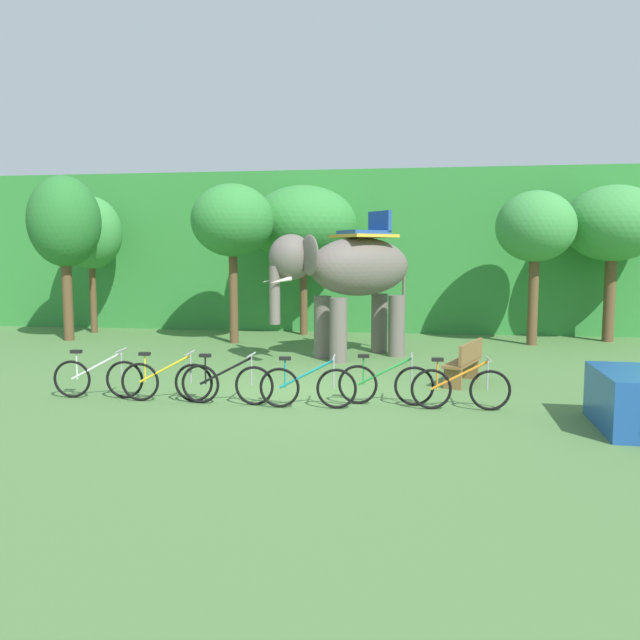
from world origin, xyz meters
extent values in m
plane|color=#4C753D|center=(0.00, 0.00, 0.00)|extent=(80.00, 80.00, 0.00)
cube|color=#338438|center=(0.00, 12.29, 2.74)|extent=(36.00, 6.00, 5.48)
cylinder|color=brown|center=(-8.59, 7.96, 1.15)|extent=(0.22, 0.22, 2.29)
ellipsoid|color=#3D8E42|center=(-8.59, 7.96, 3.38)|extent=(2.05, 2.05, 2.42)
cylinder|color=brown|center=(-8.42, 6.08, 1.21)|extent=(0.31, 0.31, 2.41)
ellipsoid|color=#28702D|center=(-8.42, 6.08, 3.66)|extent=(2.16, 2.16, 2.77)
cylinder|color=brown|center=(-3.17, 6.23, 1.35)|extent=(0.26, 0.26, 2.70)
ellipsoid|color=#338438|center=(-3.17, 6.23, 3.66)|extent=(2.44, 2.44, 2.14)
cylinder|color=brown|center=(-1.44, 8.46, 1.25)|extent=(0.25, 0.25, 2.49)
ellipsoid|color=#338438|center=(-1.44, 8.46, 3.62)|extent=(3.49, 3.49, 2.51)
cylinder|color=brown|center=(5.62, 7.13, 1.27)|extent=(0.29, 0.29, 2.54)
ellipsoid|color=#3D8E42|center=(5.62, 7.13, 3.46)|extent=(2.27, 2.27, 2.05)
cylinder|color=brown|center=(8.06, 8.21, 1.28)|extent=(0.34, 0.34, 2.56)
ellipsoid|color=#3D8E42|center=(8.06, 8.21, 3.59)|extent=(2.91, 2.91, 2.28)
ellipsoid|color=#665E56|center=(0.78, 4.23, 2.35)|extent=(3.14, 2.91, 1.50)
cylinder|color=#665E56|center=(0.32, 3.36, 0.80)|extent=(0.44, 0.44, 1.60)
cylinder|color=#665E56|center=(-0.16, 3.97, 0.80)|extent=(0.44, 0.44, 1.60)
cylinder|color=#665E56|center=(1.72, 4.49, 0.80)|extent=(0.44, 0.44, 1.60)
cylinder|color=#665E56|center=(1.24, 5.09, 0.80)|extent=(0.44, 0.44, 1.60)
ellipsoid|color=#665E56|center=(-0.78, 2.98, 2.60)|extent=(1.48, 1.47, 1.10)
ellipsoid|color=#665E56|center=(-0.27, 2.59, 2.65)|extent=(0.65, 0.76, 0.96)
ellipsoid|color=#665E56|center=(-1.05, 3.55, 2.65)|extent=(0.65, 0.76, 0.96)
cylinder|color=#665E56|center=(-1.13, 2.69, 1.70)|extent=(0.26, 0.26, 1.40)
cone|color=beige|center=(-0.95, 2.55, 2.05)|extent=(0.51, 0.45, 0.21)
cone|color=beige|center=(-1.23, 2.90, 2.05)|extent=(0.51, 0.45, 0.21)
cube|color=gold|center=(0.86, 4.29, 3.13)|extent=(1.85, 1.85, 0.08)
cube|color=#1E4799|center=(0.86, 4.29, 3.22)|extent=(1.42, 1.39, 0.10)
cube|color=#1E4799|center=(1.25, 4.60, 3.50)|extent=(0.64, 0.76, 0.56)
cylinder|color=#665E56|center=(1.89, 5.12, 1.90)|extent=(0.08, 0.08, 0.90)
torus|color=black|center=(-4.15, -1.20, 0.36)|extent=(0.71, 0.12, 0.71)
torus|color=black|center=(-3.15, -1.11, 0.36)|extent=(0.71, 0.12, 0.71)
cylinder|color=silver|center=(-3.68, -1.16, 0.60)|extent=(0.97, 0.14, 0.54)
cylinder|color=silver|center=(-4.05, -1.20, 0.61)|extent=(0.03, 0.03, 0.52)
cube|color=black|center=(-4.05, -1.20, 0.88)|extent=(0.21, 0.12, 0.06)
cylinder|color=#9E9EA3|center=(-3.20, -1.11, 0.64)|extent=(0.03, 0.03, 0.55)
cylinder|color=#9E9EA3|center=(-3.20, -1.11, 0.91)|extent=(0.08, 0.52, 0.03)
torus|color=black|center=(-2.78, -1.27, 0.36)|extent=(0.71, 0.10, 0.71)
torus|color=black|center=(-1.78, -1.20, 0.36)|extent=(0.71, 0.10, 0.71)
cylinder|color=yellow|center=(-2.31, -1.24, 0.60)|extent=(0.97, 0.11, 0.54)
cylinder|color=yellow|center=(-2.68, -1.26, 0.61)|extent=(0.03, 0.03, 0.52)
cube|color=black|center=(-2.68, -1.26, 0.88)|extent=(0.21, 0.11, 0.06)
cylinder|color=#9E9EA3|center=(-1.83, -1.20, 0.64)|extent=(0.03, 0.03, 0.55)
cylinder|color=#9E9EA3|center=(-1.83, -1.20, 0.91)|extent=(0.07, 0.52, 0.03)
torus|color=black|center=(-1.63, -1.28, 0.36)|extent=(0.71, 0.06, 0.71)
torus|color=black|center=(-0.63, -1.29, 0.36)|extent=(0.71, 0.06, 0.71)
cylinder|color=black|center=(-1.16, -1.28, 0.60)|extent=(0.97, 0.05, 0.54)
cylinder|color=black|center=(-1.53, -1.28, 0.61)|extent=(0.03, 0.03, 0.52)
cube|color=black|center=(-1.53, -1.28, 0.88)|extent=(0.20, 0.10, 0.06)
cylinder|color=#9E9EA3|center=(-0.68, -1.29, 0.64)|extent=(0.03, 0.03, 0.55)
cylinder|color=#9E9EA3|center=(-0.68, -1.29, 0.91)|extent=(0.04, 0.52, 0.03)
torus|color=black|center=(-0.15, -1.38, 0.36)|extent=(0.71, 0.10, 0.71)
torus|color=black|center=(0.84, -1.32, 0.36)|extent=(0.71, 0.10, 0.71)
cylinder|color=teal|center=(0.32, -1.35, 0.60)|extent=(0.97, 0.11, 0.54)
cylinder|color=teal|center=(-0.05, -1.38, 0.61)|extent=(0.03, 0.03, 0.52)
cube|color=black|center=(-0.05, -1.38, 0.88)|extent=(0.21, 0.11, 0.06)
cylinder|color=#9E9EA3|center=(0.79, -1.32, 0.64)|extent=(0.03, 0.03, 0.55)
cylinder|color=#9E9EA3|center=(0.79, -1.32, 0.91)|extent=(0.07, 0.52, 0.03)
torus|color=black|center=(1.18, -0.92, 0.36)|extent=(0.71, 0.06, 0.71)
torus|color=black|center=(2.18, -0.90, 0.36)|extent=(0.71, 0.06, 0.71)
cylinder|color=green|center=(1.65, -0.91, 0.60)|extent=(0.97, 0.06, 0.54)
cylinder|color=green|center=(1.28, -0.92, 0.61)|extent=(0.03, 0.03, 0.52)
cube|color=black|center=(1.28, -0.92, 0.88)|extent=(0.20, 0.10, 0.06)
cylinder|color=#9E9EA3|center=(2.13, -0.91, 0.64)|extent=(0.03, 0.03, 0.55)
cylinder|color=#9E9EA3|center=(2.13, -0.91, 0.91)|extent=(0.04, 0.52, 0.03)
torus|color=black|center=(2.47, -1.12, 0.36)|extent=(0.71, 0.09, 0.71)
torus|color=black|center=(3.47, -1.06, 0.36)|extent=(0.71, 0.09, 0.71)
cylinder|color=orange|center=(2.94, -1.09, 0.60)|extent=(0.97, 0.10, 0.54)
cylinder|color=orange|center=(2.57, -1.11, 0.61)|extent=(0.03, 0.03, 0.52)
cube|color=black|center=(2.57, -1.11, 0.88)|extent=(0.21, 0.11, 0.06)
cylinder|color=#9E9EA3|center=(3.42, -1.07, 0.64)|extent=(0.03, 0.03, 0.55)
cylinder|color=#9E9EA3|center=(3.42, -1.07, 0.91)|extent=(0.06, 0.52, 0.03)
cylinder|color=black|center=(5.75, -1.05, 0.32)|extent=(0.65, 0.20, 0.64)
cube|color=brown|center=(3.16, 1.15, 0.45)|extent=(0.91, 1.54, 0.06)
cube|color=brown|center=(3.33, 1.08, 0.69)|extent=(0.59, 1.42, 0.40)
cube|color=brown|center=(2.94, 0.59, 0.23)|extent=(0.36, 0.20, 0.45)
cube|color=brown|center=(3.37, 1.71, 0.23)|extent=(0.36, 0.20, 0.45)
camera|label=1|loc=(2.12, -11.99, 2.70)|focal=35.39mm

